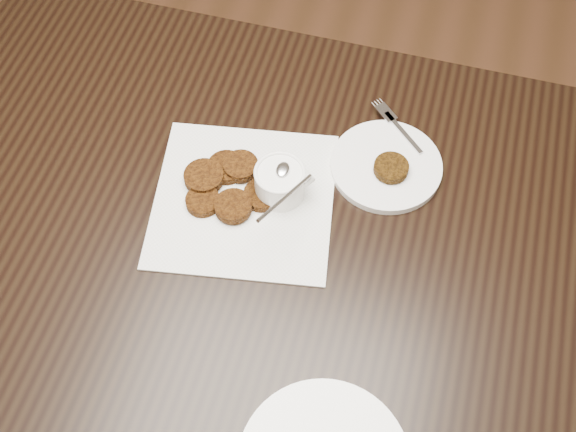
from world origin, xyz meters
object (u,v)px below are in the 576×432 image
object	(u,v)px
sauce_ramekin	(280,171)
plate_with_patty	(387,163)
napkin	(244,200)
table	(283,327)

from	to	relation	value
sauce_ramekin	plate_with_patty	xyz separation A→B (m)	(0.15, 0.09, -0.05)
napkin	table	bearing A→B (deg)	-29.42
napkin	plate_with_patty	xyz separation A→B (m)	(0.21, 0.12, 0.01)
table	napkin	xyz separation A→B (m)	(-0.07, 0.04, 0.38)
table	sauce_ramekin	world-z (taller)	sauce_ramekin
napkin	plate_with_patty	bearing A→B (deg)	30.64
table	napkin	size ratio (longest dim) A/B	4.68
napkin	sauce_ramekin	xyz separation A→B (m)	(0.05, 0.03, 0.06)
napkin	sauce_ramekin	distance (m)	0.08
napkin	sauce_ramekin	world-z (taller)	sauce_ramekin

